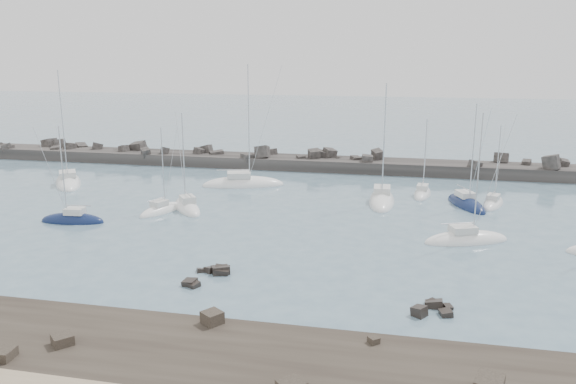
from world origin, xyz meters
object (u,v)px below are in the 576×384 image
object	(u,v)px
sailboat_2	(73,221)
sailboat_4	(243,185)
sailboat_1	(68,183)
sailboat_8	(466,205)
sailboat_3	(162,211)
sailboat_6	(382,201)
sailboat_10	(493,204)
sailboat_5	(187,208)
sailboat_7	(466,240)
sailboat_13	(422,194)

from	to	relation	value
sailboat_2	sailboat_4	bearing A→B (deg)	57.27
sailboat_2	sailboat_4	size ratio (longest dim) A/B	0.64
sailboat_1	sailboat_8	distance (m)	54.42
sailboat_2	sailboat_3	bearing A→B (deg)	36.62
sailboat_6	sailboat_10	size ratio (longest dim) A/B	1.50
sailboat_6	sailboat_5	bearing A→B (deg)	-160.14
sailboat_1	sailboat_3	xyz separation A→B (m)	(19.22, -10.85, -0.02)
sailboat_3	sailboat_6	size ratio (longest dim) A/B	0.67
sailboat_5	sailboat_4	bearing A→B (deg)	77.38
sailboat_4	sailboat_7	world-z (taller)	sailboat_4
sailboat_10	sailboat_13	xyz separation A→B (m)	(-8.38, 3.39, 0.00)
sailboat_10	sailboat_13	distance (m)	9.04
sailboat_7	sailboat_10	world-z (taller)	sailboat_7
sailboat_1	sailboat_10	size ratio (longest dim) A/B	1.61
sailboat_6	sailboat_7	bearing A→B (deg)	-56.73
sailboat_1	sailboat_10	xyz separation A→B (m)	(57.67, 0.35, -0.02)
sailboat_1	sailboat_7	bearing A→B (deg)	-15.40
sailboat_7	sailboat_10	size ratio (longest dim) A/B	1.29
sailboat_13	sailboat_5	bearing A→B (deg)	-154.82
sailboat_3	sailboat_5	world-z (taller)	sailboat_5
sailboat_7	sailboat_10	distance (m)	15.66
sailboat_3	sailboat_7	world-z (taller)	sailboat_7
sailboat_10	sailboat_8	bearing A→B (deg)	-164.96
sailboat_8	sailboat_10	world-z (taller)	sailboat_8
sailboat_2	sailboat_3	size ratio (longest dim) A/B	1.08
sailboat_4	sailboat_8	size ratio (longest dim) A/B	1.33
sailboat_1	sailboat_10	world-z (taller)	sailboat_1
sailboat_3	sailboat_7	xyz separation A→B (m)	(33.92, -3.79, 0.01)
sailboat_4	sailboat_10	world-z (taller)	sailboat_4
sailboat_6	sailboat_8	xyz separation A→B (m)	(10.17, 0.56, -0.01)
sailboat_2	sailboat_3	xyz separation A→B (m)	(7.88, 5.86, -0.01)
sailboat_10	sailboat_1	bearing A→B (deg)	-179.65
sailboat_5	sailboat_7	xyz separation A→B (m)	(31.41, -5.42, -0.01)
sailboat_13	sailboat_7	bearing A→B (deg)	-78.16
sailboat_7	sailboat_13	world-z (taller)	sailboat_7
sailboat_8	sailboat_6	bearing A→B (deg)	-176.88
sailboat_2	sailboat_7	size ratio (longest dim) A/B	0.84
sailboat_5	sailboat_13	xyz separation A→B (m)	(27.56, 12.95, -0.02)
sailboat_2	sailboat_6	distance (m)	36.43
sailboat_1	sailboat_5	xyz separation A→B (m)	(21.73, -9.22, 0.00)
sailboat_13	sailboat_2	bearing A→B (deg)	-151.69
sailboat_1	sailboat_6	bearing A→B (deg)	-1.40
sailboat_10	sailboat_13	size ratio (longest dim) A/B	0.98
sailboat_2	sailboat_10	distance (m)	49.38
sailboat_3	sailboat_10	xyz separation A→B (m)	(38.46, 11.20, 0.00)
sailboat_5	sailboat_6	xyz separation A→B (m)	(22.52, 8.13, 0.00)
sailboat_7	sailboat_8	xyz separation A→B (m)	(1.28, 14.11, 0.01)
sailboat_1	sailboat_6	distance (m)	44.26
sailboat_5	sailboat_8	xyz separation A→B (m)	(32.68, 8.69, -0.01)
sailboat_4	sailboat_7	size ratio (longest dim) A/B	1.31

